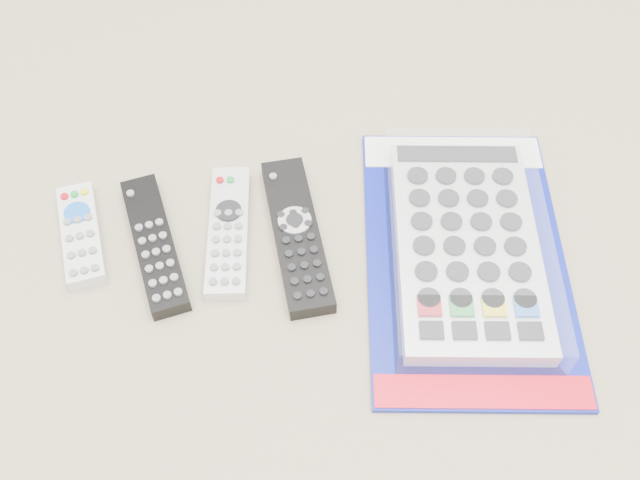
{
  "coord_description": "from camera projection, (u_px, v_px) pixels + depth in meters",
  "views": [
    {
      "loc": [
        -0.01,
        -0.46,
        0.66
      ],
      "look_at": [
        0.06,
        -0.01,
        0.01
      ],
      "focal_mm": 40.0,
      "sensor_mm": 36.0,
      "label": 1
    }
  ],
  "objects": [
    {
      "name": "remote_silver_dvd",
      "position": [
        229.0,
        231.0,
        0.81
      ],
      "size": [
        0.06,
        0.18,
        0.02
      ],
      "rotation": [
        0.0,
        0.0,
        -0.12
      ],
      "color": "silver",
      "rests_on": "ground"
    },
    {
      "name": "remote_large_black",
      "position": [
        297.0,
        234.0,
        0.8
      ],
      "size": [
        0.06,
        0.21,
        0.02
      ],
      "rotation": [
        0.0,
        0.0,
        0.04
      ],
      "color": "black",
      "rests_on": "ground"
    },
    {
      "name": "remote_slim_black",
      "position": [
        155.0,
        244.0,
        0.8
      ],
      "size": [
        0.07,
        0.19,
        0.02
      ],
      "rotation": [
        0.0,
        0.0,
        0.18
      ],
      "color": "black",
      "rests_on": "ground"
    },
    {
      "name": "remote_small_grey",
      "position": [
        81.0,
        234.0,
        0.8
      ],
      "size": [
        0.06,
        0.14,
        0.02
      ],
      "rotation": [
        0.0,
        0.0,
        0.14
      ],
      "color": "silver",
      "rests_on": "ground"
    },
    {
      "name": "jumbo_remote_packaged",
      "position": [
        467.0,
        244.0,
        0.78
      ],
      "size": [
        0.27,
        0.39,
        0.05
      ],
      "rotation": [
        0.0,
        0.0,
        -0.16
      ],
      "color": "navy",
      "rests_on": "ground"
    }
  ]
}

